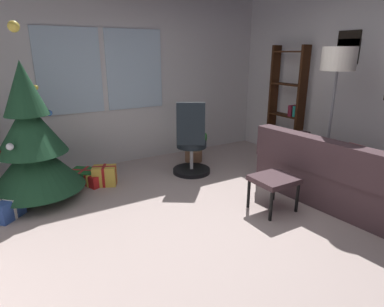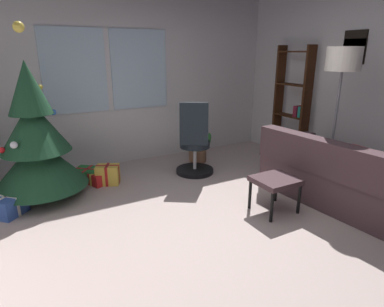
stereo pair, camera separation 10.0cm
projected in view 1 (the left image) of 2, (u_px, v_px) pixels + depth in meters
ground_plane at (223, 234)px, 3.31m from camera, size 4.91×5.21×0.10m
wall_back_with_windows at (125, 78)px, 5.05m from camera, size 4.91×0.12×2.69m
couch at (361, 180)px, 3.84m from camera, size 1.83×2.07×0.82m
footstool at (274, 182)px, 3.63m from camera, size 0.46×0.42×0.40m
holiday_tree at (32, 145)px, 3.77m from camera, size 1.11×1.11×2.06m
gift_box_red at (94, 179)px, 4.39m from camera, size 0.31×0.34×0.17m
gift_box_green at (84, 176)px, 4.51m from camera, size 0.47×0.46×0.18m
gift_box_gold at (105, 176)px, 4.38m from camera, size 0.37×0.32×0.27m
gift_box_blue at (4, 208)px, 3.52m from camera, size 0.44×0.44×0.23m
office_chair at (191, 147)px, 4.69m from camera, size 0.58×0.60×1.09m
bookshelf at (286, 112)px, 5.26m from camera, size 0.18×0.64×1.85m
floor_lamp at (338, 67)px, 3.91m from camera, size 0.41×0.41×1.81m
potted_plant at (193, 146)px, 5.31m from camera, size 0.43×0.38×0.63m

